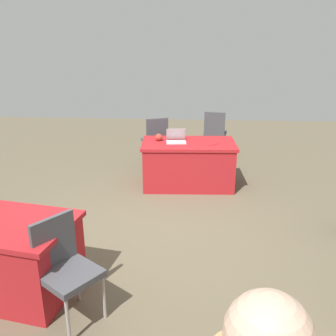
{
  "coord_description": "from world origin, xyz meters",
  "views": [
    {
      "loc": [
        -0.44,
        4.06,
        2.38
      ],
      "look_at": [
        -0.15,
        -0.13,
        0.9
      ],
      "focal_mm": 39.64,
      "sensor_mm": 36.0,
      "label": 1
    }
  ],
  "objects_px": {
    "chair_near_front": "(215,131)",
    "chair_aisle": "(156,138)",
    "table_foreground": "(188,164)",
    "laptop_silver": "(176,140)",
    "yarn_ball": "(159,137)",
    "scissors_red": "(213,144)",
    "chair_by_pillar": "(65,264)"
  },
  "relations": [
    {
      "from": "chair_by_pillar",
      "to": "yarn_ball",
      "type": "relative_size",
      "value": 7.89
    },
    {
      "from": "laptop_silver",
      "to": "chair_by_pillar",
      "type": "bearing_deg",
      "value": 70.19
    },
    {
      "from": "laptop_silver",
      "to": "table_foreground",
      "type": "bearing_deg",
      "value": 172.44
    },
    {
      "from": "chair_near_front",
      "to": "yarn_ball",
      "type": "distance_m",
      "value": 1.9
    },
    {
      "from": "laptop_silver",
      "to": "yarn_ball",
      "type": "height_order",
      "value": "laptop_silver"
    },
    {
      "from": "chair_aisle",
      "to": "laptop_silver",
      "type": "height_order",
      "value": "chair_aisle"
    },
    {
      "from": "table_foreground",
      "to": "yarn_ball",
      "type": "height_order",
      "value": "yarn_ball"
    },
    {
      "from": "chair_aisle",
      "to": "yarn_ball",
      "type": "bearing_deg",
      "value": -101.84
    },
    {
      "from": "chair_near_front",
      "to": "laptop_silver",
      "type": "height_order",
      "value": "chair_near_front"
    },
    {
      "from": "table_foreground",
      "to": "scissors_red",
      "type": "height_order",
      "value": "scissors_red"
    },
    {
      "from": "table_foreground",
      "to": "laptop_silver",
      "type": "xyz_separation_m",
      "value": [
        0.21,
        -0.01,
        0.42
      ]
    },
    {
      "from": "chair_by_pillar",
      "to": "laptop_silver",
      "type": "distance_m",
      "value": 3.35
    },
    {
      "from": "chair_aisle",
      "to": "chair_by_pillar",
      "type": "xyz_separation_m",
      "value": [
        0.37,
        4.18,
        -0.02
      ]
    },
    {
      "from": "table_foreground",
      "to": "chair_near_front",
      "type": "height_order",
      "value": "chair_near_front"
    },
    {
      "from": "table_foreground",
      "to": "yarn_ball",
      "type": "relative_size",
      "value": 13.02
    },
    {
      "from": "chair_near_front",
      "to": "chair_aisle",
      "type": "relative_size",
      "value": 1.0
    },
    {
      "from": "laptop_silver",
      "to": "yarn_ball",
      "type": "distance_m",
      "value": 0.3
    },
    {
      "from": "yarn_ball",
      "to": "chair_by_pillar",
      "type": "bearing_deg",
      "value": 81.2
    },
    {
      "from": "chair_near_front",
      "to": "chair_aisle",
      "type": "xyz_separation_m",
      "value": [
        1.17,
        0.7,
        0.0
      ]
    },
    {
      "from": "chair_aisle",
      "to": "yarn_ball",
      "type": "relative_size",
      "value": 8.05
    },
    {
      "from": "table_foreground",
      "to": "chair_by_pillar",
      "type": "bearing_deg",
      "value": 72.69
    },
    {
      "from": "table_foreground",
      "to": "chair_by_pillar",
      "type": "height_order",
      "value": "chair_by_pillar"
    },
    {
      "from": "table_foreground",
      "to": "chair_aisle",
      "type": "height_order",
      "value": "chair_aisle"
    },
    {
      "from": "table_foreground",
      "to": "chair_by_pillar",
      "type": "relative_size",
      "value": 1.65
    },
    {
      "from": "laptop_silver",
      "to": "yarn_ball",
      "type": "xyz_separation_m",
      "value": [
        0.29,
        -0.05,
        0.02
      ]
    },
    {
      "from": "table_foreground",
      "to": "chair_near_front",
      "type": "distance_m",
      "value": 1.74
    },
    {
      "from": "chair_aisle",
      "to": "laptop_silver",
      "type": "bearing_deg",
      "value": -86.25
    },
    {
      "from": "chair_aisle",
      "to": "scissors_red",
      "type": "bearing_deg",
      "value": -66.74
    },
    {
      "from": "table_foreground",
      "to": "yarn_ball",
      "type": "xyz_separation_m",
      "value": [
        0.5,
        -0.06,
        0.44
      ]
    },
    {
      "from": "chair_near_front",
      "to": "scissors_red",
      "type": "relative_size",
      "value": 5.38
    },
    {
      "from": "table_foreground",
      "to": "scissors_red",
      "type": "bearing_deg",
      "value": 163.13
    },
    {
      "from": "chair_near_front",
      "to": "table_foreground",
      "type": "bearing_deg",
      "value": -97.61
    }
  ]
}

